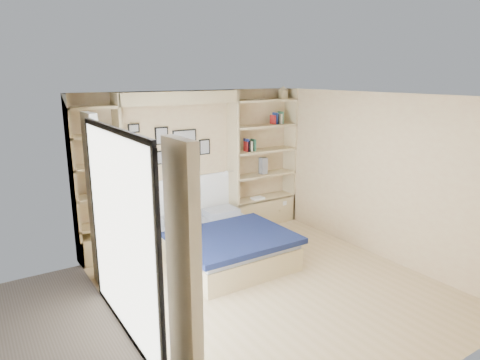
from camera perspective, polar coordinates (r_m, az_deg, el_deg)
ground at (r=5.91m, az=4.23°, el=-13.89°), size 4.50×4.50×0.00m
room_shell at (r=6.54m, az=-6.41°, el=-1.02°), size 4.50×4.50×4.50m
bed at (r=6.57m, az=-2.54°, el=-8.31°), size 1.66×2.16×1.07m
photo_gallery at (r=7.02m, az=-9.60°, el=4.31°), size 1.48×0.02×0.82m
reading_lamps at (r=6.98m, az=-7.56°, el=0.12°), size 1.92×0.12×0.15m
shelf_decor at (r=7.63m, az=1.73°, el=5.82°), size 3.62×0.23×2.03m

